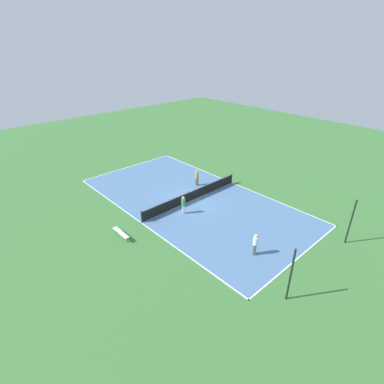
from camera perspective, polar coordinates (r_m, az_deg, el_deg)
The scene contains 11 objects.
ground_plane at distance 28.50m, azimuth 0.00°, elevation -1.61°, with size 80.00×80.00×0.00m, color #3D7538.
court_surface at distance 28.50m, azimuth 0.00°, elevation -1.59°, with size 11.66×22.62×0.02m.
tennis_net at distance 28.23m, azimuth 0.00°, elevation -0.60°, with size 11.46×0.10×1.07m.
bench at distance 23.89m, azimuth -13.40°, elevation -7.59°, with size 0.36×1.98×0.45m.
player_center_orange at distance 31.02m, azimuth 0.94°, elevation 2.86°, with size 0.44×0.44×1.63m.
player_far_green at distance 25.95m, azimuth -1.66°, elevation -2.25°, with size 0.75×0.97×1.66m.
player_near_white at distance 21.67m, azimuth 12.00°, elevation -9.47°, with size 0.50×0.50×1.72m.
tennis_ball_midcourt at distance 32.65m, azimuth -8.47°, elevation 2.12°, with size 0.07×0.07×0.07m, color #CCE033.
tennis_ball_right_alley at distance 34.82m, azimuth -3.92°, elevation 4.00°, with size 0.07×0.07×0.07m, color #CCE033.
fence_post_back_left at distance 24.75m, azimuth 27.98°, elevation -5.07°, with size 0.12×0.12×3.67m.
fence_post_back_right at distance 18.40m, azimuth 18.28°, elevation -14.79°, with size 0.12×0.12×3.67m.
Camera 1 is at (16.88, 18.41, 13.73)m, focal length 28.00 mm.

